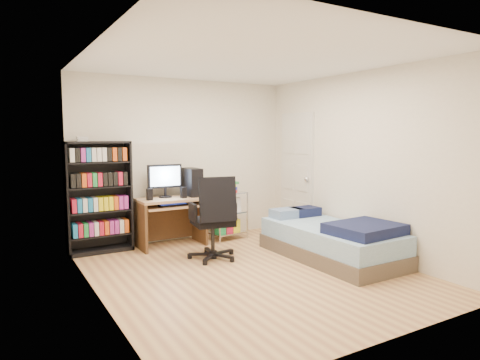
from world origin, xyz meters
TOP-DOWN VIEW (x-y plane):
  - room at (0.00, 0.00)m, footprint 3.58×4.08m
  - media_shelf at (-1.35, 1.84)m, footprint 0.88×0.29m
  - computer_desk at (-0.27, 1.71)m, footprint 0.96×0.56m
  - office_chair at (-0.13, 0.72)m, footprint 0.77×0.77m
  - wire_cart at (0.55, 1.63)m, footprint 0.62×0.49m
  - bed at (1.24, -0.04)m, footprint 0.99×1.97m
  - door at (1.72, 1.35)m, footprint 0.12×0.80m

SIDE VIEW (x-z plane):
  - bed at x=1.24m, z-range -0.03..0.53m
  - office_chair at x=-0.13m, z-range -0.20..0.91m
  - wire_cart at x=0.55m, z-range 0.14..1.06m
  - computer_desk at x=-0.27m, z-range 0.05..1.26m
  - media_shelf at x=-1.35m, z-range -0.01..1.61m
  - door at x=1.72m, z-range 0.00..2.00m
  - room at x=0.00m, z-range -0.04..2.54m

